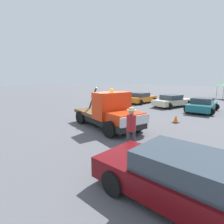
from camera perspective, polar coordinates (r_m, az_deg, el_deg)
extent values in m
plane|color=#545459|center=(11.33, -1.75, -4.89)|extent=(160.00, 160.00, 0.00)
cube|color=black|center=(11.20, -1.76, -2.29)|extent=(5.51, 2.69, 0.35)
cube|color=red|center=(9.60, 4.44, -1.75)|extent=(1.73, 2.02, 0.55)
cube|color=silver|center=(9.03, 7.61, -2.79)|extent=(0.41, 1.92, 0.50)
cube|color=red|center=(10.55, -0.06, 2.24)|extent=(1.47, 2.29, 1.58)
cube|color=brown|center=(12.25, -5.15, 0.15)|extent=(2.93, 2.51, 0.22)
cylinder|color=black|center=(12.53, -6.30, 4.48)|extent=(1.19, 0.30, 1.63)
cylinder|color=orange|center=(10.46, -0.06, 7.06)|extent=(0.18, 0.18, 0.20)
cylinder|color=black|center=(10.44, 8.47, -3.86)|extent=(0.88, 0.26, 0.88)
cylinder|color=black|center=(9.21, -0.82, -5.71)|extent=(0.88, 0.26, 0.88)
cylinder|color=black|center=(13.17, -2.14, -0.72)|extent=(0.88, 0.26, 0.88)
cylinder|color=black|center=(12.21, -10.18, -1.78)|extent=(0.88, 0.26, 0.88)
cube|color=#5B0A0F|center=(4.84, 24.77, -21.46)|extent=(5.12, 2.26, 0.60)
cube|color=#333D47|center=(4.64, 22.29, -14.95)|extent=(2.21, 1.82, 0.50)
cylinder|color=black|center=(6.25, 11.84, -15.13)|extent=(0.68, 0.22, 0.68)
cylinder|color=black|center=(4.96, 0.30, -22.21)|extent=(0.68, 0.22, 0.68)
cylinder|color=#38383D|center=(7.64, 5.34, -9.27)|extent=(0.16, 0.16, 0.87)
cylinder|color=#38383D|center=(7.64, 7.01, -9.28)|extent=(0.16, 0.16, 0.87)
cylinder|color=maroon|center=(7.41, 6.30, -3.57)|extent=(0.40, 0.40, 0.69)
sphere|color=tan|center=(7.31, 6.37, -0.04)|extent=(0.24, 0.24, 0.24)
torus|color=tan|center=(7.30, 6.38, 0.60)|extent=(0.41, 0.41, 0.06)
cylinder|color=tan|center=(7.29, 6.39, 0.97)|extent=(0.21, 0.21, 0.11)
cube|color=tan|center=(25.21, 1.75, 4.96)|extent=(2.62, 4.58, 0.60)
cube|color=#333D47|center=(24.98, 1.47, 6.17)|extent=(1.98, 2.07, 0.50)
cylinder|color=black|center=(26.95, 1.97, 4.90)|extent=(0.68, 0.22, 0.68)
cylinder|color=black|center=(25.94, 5.30, 4.64)|extent=(0.68, 0.22, 0.68)
cylinder|color=black|center=(24.62, -1.99, 4.35)|extent=(0.68, 0.22, 0.68)
cylinder|color=black|center=(23.51, 1.50, 4.06)|extent=(0.68, 0.22, 0.68)
cube|color=orange|center=(22.97, 9.62, 4.26)|extent=(2.20, 4.72, 0.60)
cube|color=#333D47|center=(22.72, 9.34, 5.59)|extent=(1.80, 2.04, 0.50)
cylinder|color=black|center=(24.79, 9.85, 4.25)|extent=(0.68, 0.22, 0.68)
cylinder|color=black|center=(23.86, 13.49, 3.87)|extent=(0.68, 0.22, 0.68)
cylinder|color=black|center=(22.24, 5.43, 3.64)|extent=(0.68, 0.22, 0.68)
cylinder|color=black|center=(21.20, 9.31, 3.20)|extent=(0.68, 0.22, 0.68)
cube|color=beige|center=(20.63, 19.14, 3.11)|extent=(2.65, 5.08, 0.60)
cube|color=#333D47|center=(20.38, 18.82, 4.60)|extent=(1.95, 2.28, 0.50)
cylinder|color=black|center=(22.48, 19.89, 3.13)|extent=(0.68, 0.22, 0.68)
cylinder|color=black|center=(21.50, 23.63, 2.55)|extent=(0.68, 0.22, 0.68)
cylinder|color=black|center=(19.96, 14.23, 2.56)|extent=(0.68, 0.22, 0.68)
cylinder|color=black|center=(18.84, 18.16, 1.89)|extent=(0.68, 0.22, 0.68)
cube|color=#196670|center=(18.62, 27.42, 1.74)|extent=(2.70, 4.96, 0.60)
cube|color=#333D47|center=(18.32, 27.44, 3.35)|extent=(2.01, 2.23, 0.50)
cylinder|color=black|center=(20.37, 25.59, 2.00)|extent=(0.68, 0.22, 0.68)
cylinder|color=black|center=(20.10, 30.73, 1.44)|extent=(0.68, 0.22, 0.68)
cylinder|color=black|center=(17.27, 23.46, 0.79)|extent=(0.68, 0.22, 0.68)
cylinder|color=black|center=(16.95, 29.50, 0.11)|extent=(0.68, 0.22, 0.68)
cylinder|color=#9E9EA3|center=(31.29, 30.98, 5.44)|extent=(0.07, 0.07, 2.04)
cylinder|color=#9E9EA3|center=(34.74, 32.61, 5.65)|extent=(0.07, 0.07, 2.04)
cube|color=black|center=(13.19, 20.05, -3.22)|extent=(0.40, 0.40, 0.04)
cone|color=orange|center=(13.13, 20.12, -2.14)|extent=(0.36, 0.36, 0.55)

